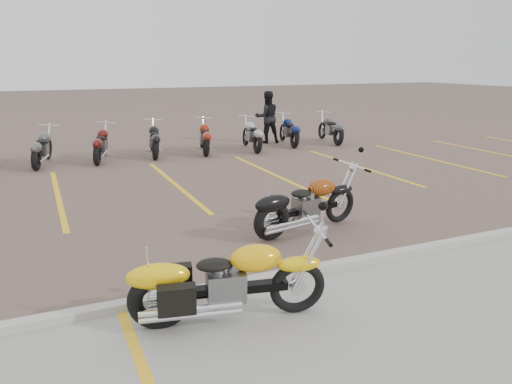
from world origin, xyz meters
TOP-DOWN VIEW (x-y plane):
  - ground at (0.00, 0.00)m, footprint 100.00×100.00m
  - concrete_apron at (0.00, -4.50)m, footprint 60.00×5.00m
  - curb at (0.00, -2.00)m, footprint 60.00×0.18m
  - parking_stripes at (0.00, 4.00)m, footprint 38.00×5.50m
  - yellow_cruiser at (-1.23, -2.73)m, footprint 2.27×0.61m
  - flame_cruiser at (1.15, -0.34)m, footprint 2.25×0.58m
  - person_b at (4.85, 9.01)m, footprint 1.00×0.83m
  - bg_bike_row at (-1.26, 8.14)m, footprint 17.49×2.08m

SIDE VIEW (x-z plane):
  - ground at x=0.00m, z-range 0.00..0.00m
  - parking_stripes at x=0.00m, z-range 0.00..0.01m
  - concrete_apron at x=0.00m, z-range 0.00..0.01m
  - curb at x=0.00m, z-range 0.00..0.12m
  - flame_cruiser at x=1.15m, z-range 0.00..0.93m
  - yellow_cruiser at x=-1.23m, z-range 0.00..0.94m
  - bg_bike_row at x=-1.26m, z-range 0.00..1.10m
  - person_b at x=4.85m, z-range 0.00..1.89m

